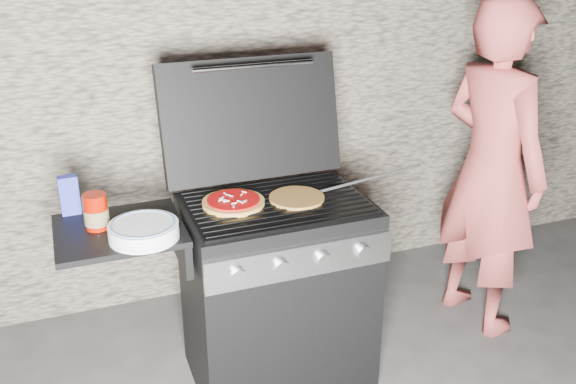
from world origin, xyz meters
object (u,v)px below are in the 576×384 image
object	(u,v)px
pizza_topped	(233,201)
person	(491,169)
gas_grill	(225,303)
sauce_jar	(96,211)

from	to	relation	value
pizza_topped	person	bearing A→B (deg)	2.19
person	gas_grill	bearing A→B (deg)	82.86
pizza_topped	person	size ratio (longest dim) A/B	0.15
gas_grill	pizza_topped	distance (m)	0.48
pizza_topped	gas_grill	bearing A→B (deg)	-149.98
pizza_topped	person	distance (m)	1.37
sauce_jar	pizza_topped	bearing A→B (deg)	0.79
gas_grill	sauce_jar	distance (m)	0.72
pizza_topped	sauce_jar	distance (m)	0.56
gas_grill	person	size ratio (longest dim) A/B	0.77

